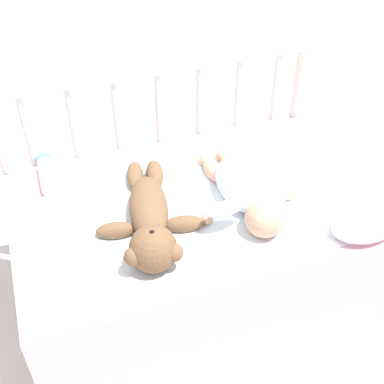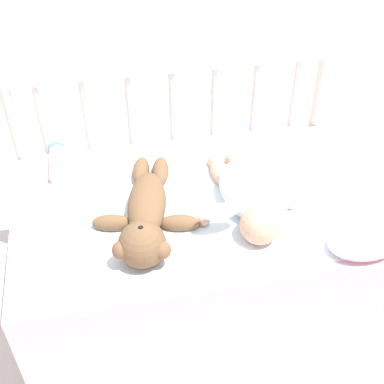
% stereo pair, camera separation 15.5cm
% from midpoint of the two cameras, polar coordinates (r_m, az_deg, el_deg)
% --- Properties ---
extents(ground_plane, '(12.00, 12.00, 0.00)m').
position_cam_midpoint_polar(ground_plane, '(1.96, -2.33, -12.18)').
color(ground_plane, silver).
extents(crib_mattress, '(1.06, 0.65, 0.50)m').
position_cam_midpoint_polar(crib_mattress, '(1.77, -2.55, -7.47)').
color(crib_mattress, '#EDB7C6').
rests_on(crib_mattress, ground_plane).
extents(crib_rail, '(1.06, 0.04, 0.79)m').
position_cam_midpoint_polar(crib_rail, '(1.82, -5.99, 6.84)').
color(crib_rail, beige).
rests_on(crib_rail, ground_plane).
extents(blanket, '(0.82, 0.55, 0.01)m').
position_cam_midpoint_polar(blanket, '(1.58, -2.63, -1.82)').
color(blanket, white).
rests_on(blanket, crib_mattress).
extents(teddy_bear, '(0.31, 0.47, 0.13)m').
position_cam_midpoint_polar(teddy_bear, '(1.49, -7.48, -3.20)').
color(teddy_bear, brown).
rests_on(teddy_bear, crib_mattress).
extents(baby, '(0.31, 0.42, 0.11)m').
position_cam_midpoint_polar(baby, '(1.56, 2.79, -0.18)').
color(baby, white).
rests_on(baby, crib_mattress).
extents(baby_bottle, '(0.05, 0.18, 0.05)m').
position_cam_midpoint_polar(baby_bottle, '(1.75, -17.76, 1.98)').
color(baby_bottle, '#F4E5CC').
rests_on(baby_bottle, crib_mattress).
extents(small_pillow, '(0.20, 0.13, 0.06)m').
position_cam_midpoint_polar(small_pillow, '(1.54, 15.25, -3.57)').
color(small_pillow, silver).
rests_on(small_pillow, crib_mattress).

